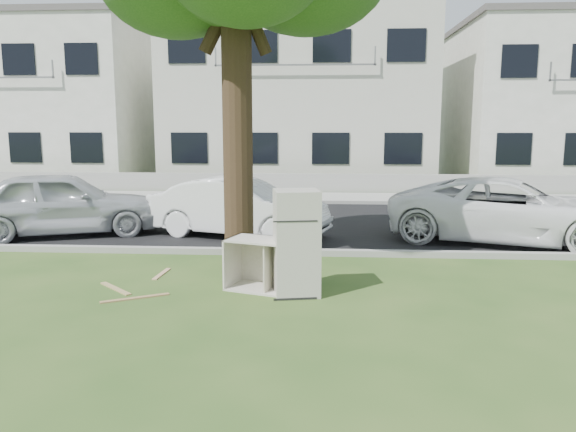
# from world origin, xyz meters

# --- Properties ---
(ground) EXTENTS (120.00, 120.00, 0.00)m
(ground) POSITION_xyz_m (0.00, 0.00, 0.00)
(ground) COLOR #2C4D1B
(road) EXTENTS (120.00, 7.00, 0.01)m
(road) POSITION_xyz_m (0.00, 6.00, 0.01)
(road) COLOR black
(road) RESTS_ON ground
(kerb_near) EXTENTS (120.00, 0.18, 0.12)m
(kerb_near) POSITION_xyz_m (0.00, 2.45, 0.00)
(kerb_near) COLOR gray
(kerb_near) RESTS_ON ground
(kerb_far) EXTENTS (120.00, 0.18, 0.12)m
(kerb_far) POSITION_xyz_m (0.00, 9.55, 0.00)
(kerb_far) COLOR gray
(kerb_far) RESTS_ON ground
(sidewalk) EXTENTS (120.00, 2.80, 0.01)m
(sidewalk) POSITION_xyz_m (0.00, 11.00, 0.01)
(sidewalk) COLOR gray
(sidewalk) RESTS_ON ground
(low_wall) EXTENTS (120.00, 0.15, 0.70)m
(low_wall) POSITION_xyz_m (0.00, 12.60, 0.35)
(low_wall) COLOR gray
(low_wall) RESTS_ON ground
(townhouse_left) EXTENTS (10.20, 8.16, 7.04)m
(townhouse_left) POSITION_xyz_m (-12.00, 17.50, 3.52)
(townhouse_left) COLOR white
(townhouse_left) RESTS_ON ground
(townhouse_center) EXTENTS (11.22, 8.16, 7.44)m
(townhouse_center) POSITION_xyz_m (0.00, 17.50, 3.72)
(townhouse_center) COLOR beige
(townhouse_center) RESTS_ON ground
(townhouse_right) EXTENTS (10.20, 8.16, 6.84)m
(townhouse_right) POSITION_xyz_m (12.00, 17.50, 3.42)
(townhouse_right) COLOR white
(townhouse_right) RESTS_ON ground
(fridge) EXTENTS (0.75, 0.72, 1.58)m
(fridge) POSITION_xyz_m (0.75, -0.07, 0.79)
(fridge) COLOR silver
(fridge) RESTS_ON ground
(cabinet) EXTENTS (1.17, 0.93, 0.80)m
(cabinet) POSITION_xyz_m (0.20, 0.14, 0.40)
(cabinet) COLOR beige
(cabinet) RESTS_ON ground
(plank_a) EXTENTS (0.91, 0.55, 0.02)m
(plank_a) POSITION_xyz_m (-1.60, -0.47, 0.01)
(plank_a) COLOR #9A774A
(plank_a) RESTS_ON ground
(plank_b) EXTENTS (0.70, 0.67, 0.02)m
(plank_b) POSITION_xyz_m (-2.07, -0.02, 0.01)
(plank_b) COLOR tan
(plank_b) RESTS_ON ground
(plank_c) EXTENTS (0.13, 0.72, 0.02)m
(plank_c) POSITION_xyz_m (-1.60, 0.88, 0.01)
(plank_c) COLOR tan
(plank_c) RESTS_ON ground
(car_center) EXTENTS (4.28, 2.53, 1.33)m
(car_center) POSITION_xyz_m (-0.77, 4.22, 0.67)
(car_center) COLOR white
(car_center) RESTS_ON ground
(car_right) EXTENTS (5.49, 3.79, 1.39)m
(car_right) POSITION_xyz_m (5.14, 3.97, 0.70)
(car_right) COLOR white
(car_right) RESTS_ON ground
(car_left) EXTENTS (4.71, 3.18, 1.49)m
(car_left) POSITION_xyz_m (-4.85, 4.12, 0.74)
(car_left) COLOR silver
(car_left) RESTS_ON ground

